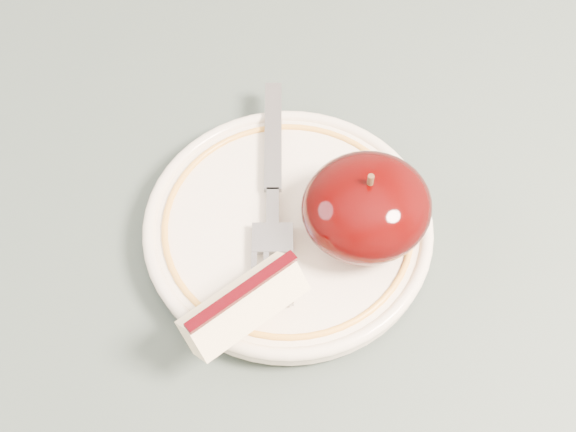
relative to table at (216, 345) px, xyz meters
name	(u,v)px	position (x,y,z in m)	size (l,w,h in m)	color
table	(216,345)	(0.00, 0.00, 0.00)	(0.90, 0.90, 0.75)	brown
plate	(288,227)	(0.07, 0.02, 0.10)	(0.19, 0.19, 0.02)	#F6E9CE
apple_half	(367,207)	(0.11, -0.01, 0.13)	(0.08, 0.08, 0.06)	black
apple_wedge	(243,305)	(0.01, -0.03, 0.12)	(0.08, 0.05, 0.04)	#FFF1BB
fork	(273,192)	(0.07, 0.04, 0.11)	(0.09, 0.17, 0.00)	#919499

